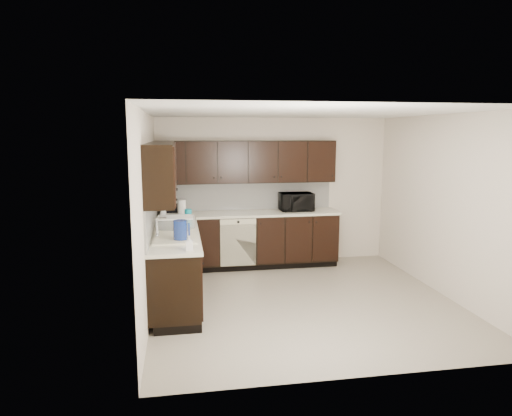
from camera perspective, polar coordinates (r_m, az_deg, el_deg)
The scene contains 20 objects.
floor at distance 6.34m, azimuth 5.89°, elevation -11.43°, with size 4.00×4.00×0.00m, color gray.
ceiling at distance 5.93m, azimuth 6.30°, elevation 11.78°, with size 4.00×4.00×0.00m, color white.
wall_back at distance 7.93m, azimuth 2.21°, elevation 2.15°, with size 4.00×0.02×2.50m, color beige.
wall_left at distance 5.80m, azimuth -13.31°, elevation -0.75°, with size 0.02×4.00×2.50m, color beige.
wall_right at distance 6.82m, azimuth 22.49°, elevation 0.27°, with size 0.02×4.00×2.50m, color beige.
wall_front at distance 4.16m, azimuth 13.52°, elevation -4.72°, with size 4.00×0.02×2.50m, color beige.
lower_cabinets at distance 7.08m, azimuth -4.39°, elevation -5.65°, with size 3.00×2.80×0.90m.
countertop at distance 6.96m, azimuth -4.46°, elevation -1.63°, with size 3.03×2.83×0.04m.
backsplash at distance 7.11m, azimuth -6.32°, elevation 0.70°, with size 3.00×2.80×0.48m.
upper_cabinets at distance 6.94m, azimuth -5.40°, elevation 5.41°, with size 3.00×2.80×0.70m.
dishwasher at distance 7.37m, azimuth -2.24°, elevation -3.97°, with size 0.58×0.04×0.78m.
sink at distance 5.85m, azimuth -10.05°, elevation -4.25°, with size 0.54×0.82×0.42m.
microwave at distance 7.75m, azimuth 5.04°, elevation 0.78°, with size 0.55×0.37×0.30m, color black.
soap_bottle_a at distance 5.17m, azimuth -8.34°, elevation -4.38°, with size 0.07×0.08×0.17m, color gray.
soap_bottle_b at distance 6.79m, azimuth -11.52°, elevation -0.79°, with size 0.10×0.10×0.26m, color gray.
toaster_oven at distance 7.53m, azimuth -10.30°, elevation 0.15°, with size 0.38×0.28×0.24m, color #ABABAD.
storage_bin at distance 6.29m, azimuth -10.03°, elevation -1.94°, with size 0.45×0.33×0.17m, color white.
blue_pitcher at distance 5.63m, azimuth -9.44°, elevation -2.82°, with size 0.17×0.17×0.26m, color navy.
teal_tumbler at distance 6.63m, azimuth -8.47°, elevation -1.10°, with size 0.10×0.10×0.23m, color #0E879C.
paper_towel_roll at distance 7.15m, azimuth -9.25°, elevation -0.12°, with size 0.13×0.13×0.28m, color silver.
Camera 1 is at (-1.61, -5.70, 2.24)m, focal length 32.00 mm.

